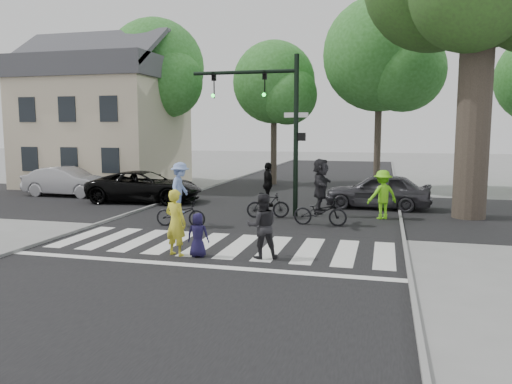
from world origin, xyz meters
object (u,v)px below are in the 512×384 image
traffic_signal (274,112)px  pedestrian_adult (262,226)px  car_grey (378,191)px  pedestrian_woman (176,223)px  pedestrian_child (198,235)px  car_suv (145,187)px  cyclist_mid (268,195)px  cyclist_right (320,196)px  car_silver (67,182)px  cyclist_left (180,199)px

traffic_signal → pedestrian_adult: bearing=-80.0°
pedestrian_adult → car_grey: pedestrian_adult is taller
pedestrian_woman → pedestrian_child: pedestrian_woman is taller
car_suv → car_grey: size_ratio=1.18×
pedestrian_child → cyclist_mid: cyclist_mid is taller
cyclist_right → car_silver: 13.77m
pedestrian_child → cyclist_left: (-2.04, 3.66, 0.37)m
pedestrian_woman → pedestrian_adult: (2.24, 0.31, -0.04)m
cyclist_left → cyclist_right: size_ratio=0.95×
pedestrian_woman → car_grey: 10.58m
cyclist_mid → cyclist_right: bearing=-26.1°
car_silver → car_grey: 14.85m
cyclist_left → car_suv: cyclist_left is taller
pedestrian_woman → car_grey: (4.94, 9.36, -0.14)m
pedestrian_woman → car_grey: size_ratio=0.40×
traffic_signal → car_suv: size_ratio=1.18×
pedestrian_child → car_silver: bearing=-48.9°
pedestrian_woman → cyclist_right: 5.92m
pedestrian_woman → pedestrian_child: bearing=-161.7°
car_grey → pedestrian_adult: bearing=-13.3°
cyclist_left → car_suv: (-3.82, 4.90, -0.24)m
pedestrian_child → cyclist_mid: bearing=-101.0°
pedestrian_woman → cyclist_mid: bearing=-81.8°
cyclist_left → car_silver: cyclist_left is taller
traffic_signal → pedestrian_child: size_ratio=5.20×
cyclist_mid → car_suv: size_ratio=0.41×
cyclist_left → car_suv: size_ratio=0.43×
pedestrian_woman → traffic_signal: bearing=-81.7°
pedestrian_woman → car_silver: 13.71m
cyclist_left → car_grey: cyclist_left is taller
car_suv → car_silver: (-4.66, 0.91, 0.02)m
pedestrian_woman → cyclist_mid: cyclist_mid is taller
car_grey → cyclist_mid: bearing=-46.4°
pedestrian_adult → car_suv: bearing=-68.1°
pedestrian_child → pedestrian_adult: pedestrian_adult is taller
cyclist_right → car_silver: (-13.02, 4.44, -0.31)m
pedestrian_child → cyclist_left: cyclist_left is taller
pedestrian_adult → car_silver: (-12.15, 9.17, -0.12)m
pedestrian_woman → pedestrian_child: 0.68m
pedestrian_adult → car_suv: size_ratio=0.33×
pedestrian_child → cyclist_left: bearing=-67.8°
pedestrian_woman → pedestrian_adult: bearing=-154.2°
traffic_signal → car_silver: size_ratio=1.37×
cyclist_mid → pedestrian_woman: bearing=-99.7°
car_silver → cyclist_mid: bearing=-106.0°
pedestrian_child → car_grey: size_ratio=0.27×
car_grey → pedestrian_child: bearing=-21.6°
traffic_signal → car_suv: 7.40m
cyclist_mid → car_silver: bearing=162.6°
traffic_signal → cyclist_mid: 3.10m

